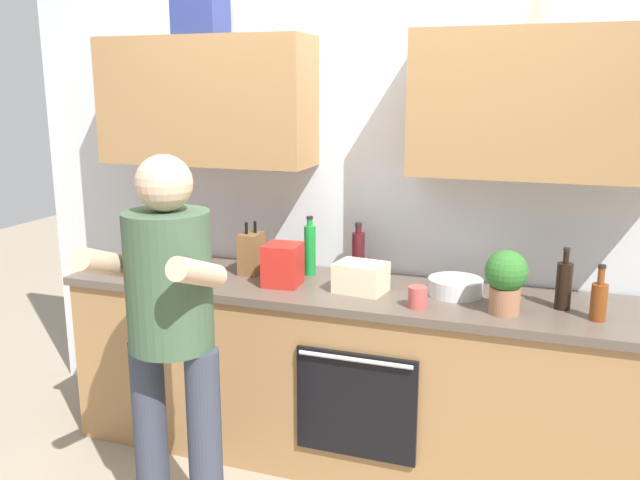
% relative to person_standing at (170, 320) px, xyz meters
% --- Properties ---
extents(ground_plane, '(12.00, 12.00, 0.00)m').
position_rel_person_standing_xyz_m(ground_plane, '(0.49, 0.80, -0.95)').
color(ground_plane, gray).
extents(back_wall_unit, '(4.00, 0.38, 2.50)m').
position_rel_person_standing_xyz_m(back_wall_unit, '(0.49, 1.07, 0.55)').
color(back_wall_unit, silver).
rests_on(back_wall_unit, ground).
extents(counter, '(2.84, 0.67, 0.90)m').
position_rel_person_standing_xyz_m(counter, '(0.49, 0.79, -0.49)').
color(counter, '#A37547').
rests_on(counter, ground).
extents(person_standing, '(0.49, 0.45, 1.60)m').
position_rel_person_standing_xyz_m(person_standing, '(0.00, 0.00, 0.00)').
color(person_standing, '#383D4C').
rests_on(person_standing, ground).
extents(bottle_water, '(0.06, 0.06, 0.28)m').
position_rel_person_standing_xyz_m(bottle_water, '(-0.35, 0.69, 0.07)').
color(bottle_water, silver).
rests_on(bottle_water, counter).
extents(bottle_hotsauce, '(0.06, 0.06, 0.32)m').
position_rel_person_standing_xyz_m(bottle_hotsauce, '(-0.52, 0.89, 0.10)').
color(bottle_hotsauce, red).
rests_on(bottle_hotsauce, counter).
extents(bottle_soda, '(0.06, 0.06, 0.31)m').
position_rel_person_standing_xyz_m(bottle_soda, '(0.24, 0.95, 0.09)').
color(bottle_soda, '#198C33').
rests_on(bottle_soda, counter).
extents(bottle_vinegar, '(0.07, 0.07, 0.24)m').
position_rel_person_standing_xyz_m(bottle_vinegar, '(1.61, 0.70, 0.04)').
color(bottle_vinegar, brown).
rests_on(bottle_vinegar, counter).
extents(bottle_soy, '(0.07, 0.07, 0.27)m').
position_rel_person_standing_xyz_m(bottle_soy, '(1.47, 0.81, 0.06)').
color(bottle_soy, black).
rests_on(bottle_soy, counter).
extents(bottle_juice, '(0.07, 0.07, 0.20)m').
position_rel_person_standing_xyz_m(bottle_juice, '(-0.59, 0.72, 0.04)').
color(bottle_juice, orange).
rests_on(bottle_juice, counter).
extents(bottle_wine, '(0.07, 0.07, 0.28)m').
position_rel_person_standing_xyz_m(bottle_wine, '(0.48, 1.00, 0.08)').
color(bottle_wine, '#471419').
rests_on(bottle_wine, counter).
extents(cup_ceramic, '(0.08, 0.08, 0.10)m').
position_rel_person_standing_xyz_m(cup_ceramic, '(0.87, 0.61, 0.00)').
color(cup_ceramic, '#BF4C47').
rests_on(cup_ceramic, counter).
extents(mixing_bowl, '(0.25, 0.25, 0.08)m').
position_rel_person_standing_xyz_m(mixing_bowl, '(1.00, 0.85, -0.01)').
color(mixing_bowl, silver).
rests_on(mixing_bowl, counter).
extents(knife_block, '(0.10, 0.14, 0.27)m').
position_rel_person_standing_xyz_m(knife_block, '(-0.05, 0.86, 0.06)').
color(knife_block, brown).
rests_on(knife_block, counter).
extents(potted_herb, '(0.18, 0.18, 0.28)m').
position_rel_person_standing_xyz_m(potted_herb, '(1.23, 0.66, 0.11)').
color(potted_herb, '#9E6647').
rests_on(potted_herb, counter).
extents(grocery_bag_rice, '(0.25, 0.21, 0.14)m').
position_rel_person_standing_xyz_m(grocery_bag_rice, '(0.57, 0.75, 0.02)').
color(grocery_bag_rice, beige).
rests_on(grocery_bag_rice, counter).
extents(grocery_bag_crisps, '(0.18, 0.19, 0.21)m').
position_rel_person_standing_xyz_m(grocery_bag_crisps, '(0.18, 0.73, 0.06)').
color(grocery_bag_crisps, red).
rests_on(grocery_bag_crisps, counter).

